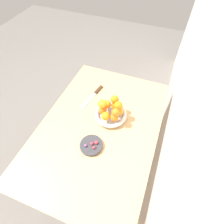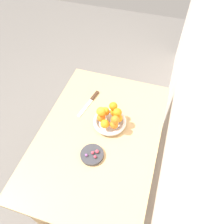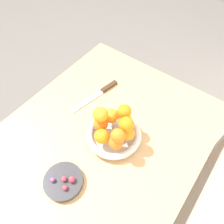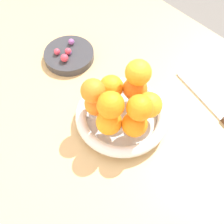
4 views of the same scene
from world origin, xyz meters
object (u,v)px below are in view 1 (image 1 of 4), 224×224
fruit_bowl (111,115)px  orange_7 (118,106)px  orange_2 (119,111)px  candy_dish (91,145)px  orange_0 (106,116)px  orange_1 (114,117)px  orange_4 (107,104)px  dining_table (100,134)px  orange_8 (102,104)px  candy_ball_3 (94,147)px  orange_5 (103,110)px  candy_ball_4 (92,143)px  knife (94,95)px  orange_9 (115,99)px  orange_3 (116,105)px  candy_ball_1 (85,145)px  candy_ball_0 (96,142)px  orange_6 (116,112)px  candy_ball_2 (92,143)px

fruit_bowl → orange_7: size_ratio=3.85×
fruit_bowl → orange_2: 0.07m
candy_dish → orange_7: orange_7 is taller
orange_0 → orange_1: 0.06m
fruit_bowl → orange_4: 0.07m
dining_table → orange_8: (-0.09, -0.01, 0.21)m
orange_8 → candy_ball_3: orange_8 is taller
orange_5 → candy_ball_4: orange_5 is taller
fruit_bowl → candy_dish: size_ratio=1.57×
candy_ball_3 → knife: (-0.41, -0.18, -0.03)m
orange_7 → fruit_bowl: bearing=-74.8°
orange_2 → knife: size_ratio=0.22×
fruit_bowl → candy_ball_4: size_ratio=11.89×
candy_dish → knife: size_ratio=0.53×
orange_1 → candy_ball_4: bearing=-18.9°
orange_4 → orange_9: bearing=107.3°
orange_3 → candy_ball_1: 0.34m
orange_9 → candy_ball_3: 0.33m
orange_3 → candy_ball_0: bearing=-4.3°
fruit_bowl → knife: (-0.14, -0.19, -0.02)m
orange_9 → knife: 0.25m
orange_5 → candy_ball_4: size_ratio=3.12×
orange_7 → knife: (-0.13, -0.24, -0.12)m
candy_dish → orange_1: bearing=160.7°
orange_1 → candy_ball_1: 0.25m
dining_table → candy_ball_0: 0.18m
orange_3 → candy_ball_4: size_ratio=3.07×
candy_ball_0 → knife: bearing=-153.8°
orange_9 → candy_ball_0: 0.30m
orange_4 → knife: bearing=-124.3°
fruit_bowl → orange_3: size_ratio=3.87×
candy_dish → candy_ball_0: bearing=125.3°
orange_0 → knife: 0.27m
orange_9 → candy_ball_1: orange_9 is taller
dining_table → orange_6: (-0.06, 0.09, 0.21)m
candy_dish → knife: 0.42m
candy_ball_0 → candy_ball_3: candy_ball_0 is taller
orange_3 → candy_ball_1: size_ratio=3.32×
candy_ball_4 → orange_6: bearing=159.5°
candy_ball_2 → candy_ball_0: bearing=116.3°
dining_table → fruit_bowl: 0.16m
orange_8 → candy_dish: bearing=4.9°
dining_table → orange_9: (-0.16, 0.05, 0.21)m
candy_ball_2 → orange_6: bearing=159.0°
orange_3 → orange_7: 0.08m
orange_0 → orange_6: (-0.01, 0.06, 0.05)m
candy_ball_2 → knife: candy_ball_2 is taller
orange_4 → orange_1: bearing=44.5°
candy_ball_0 → candy_ball_4: size_ratio=1.17×
orange_0 → orange_7: 0.11m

